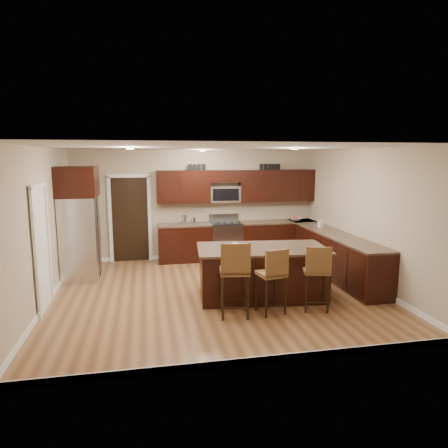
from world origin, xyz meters
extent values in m
plane|color=brown|center=(0.00, 0.00, 0.00)|extent=(6.00, 6.00, 0.00)
plane|color=silver|center=(0.00, 0.00, 2.70)|extent=(6.00, 6.00, 0.00)
plane|color=tan|center=(0.00, 2.75, 1.35)|extent=(6.00, 0.00, 6.00)
plane|color=tan|center=(-3.00, 0.00, 1.35)|extent=(0.00, 5.50, 5.50)
plane|color=tan|center=(3.00, 0.00, 1.35)|extent=(0.00, 5.50, 5.50)
cube|color=black|center=(-0.35, 2.45, 0.44)|extent=(1.30, 0.60, 0.88)
cube|color=black|center=(2.03, 2.45, 0.44)|extent=(1.94, 0.60, 0.88)
cube|color=black|center=(2.70, 0.48, 0.44)|extent=(0.60, 3.35, 0.88)
cube|color=brown|center=(-0.35, 2.45, 0.90)|extent=(1.30, 0.63, 0.04)
cube|color=brown|center=(2.03, 2.45, 0.90)|extent=(1.94, 0.63, 0.04)
cube|color=brown|center=(2.70, 0.48, 0.90)|extent=(0.63, 3.35, 0.04)
cube|color=black|center=(-0.35, 2.58, 1.82)|extent=(1.30, 0.33, 0.80)
cube|color=black|center=(2.03, 2.58, 1.82)|extent=(1.94, 0.33, 0.80)
cube|color=black|center=(0.68, 2.58, 2.07)|extent=(0.76, 0.33, 0.30)
cube|color=silver|center=(0.68, 2.45, 0.45)|extent=(0.76, 0.64, 0.90)
cube|color=black|center=(0.68, 2.45, 0.91)|extent=(0.76, 0.60, 0.03)
cube|color=black|center=(0.68, 2.15, 0.45)|extent=(0.65, 0.01, 0.45)
cube|color=silver|center=(0.68, 2.72, 1.02)|extent=(0.76, 0.05, 0.18)
cube|color=silver|center=(0.68, 2.60, 1.62)|extent=(0.76, 0.31, 0.40)
cube|color=black|center=(-1.65, 2.73, 1.03)|extent=(0.85, 0.03, 2.06)
cube|color=white|center=(-2.98, -0.30, 1.02)|extent=(0.03, 0.80, 2.04)
cube|color=black|center=(0.77, -0.39, 0.44)|extent=(2.31, 1.32, 0.88)
cube|color=brown|center=(0.77, -0.39, 0.90)|extent=(2.42, 1.43, 0.04)
cube|color=black|center=(0.77, -0.39, 0.04)|extent=(2.23, 1.23, 0.09)
cube|color=brown|center=(0.09, -1.17, 0.74)|extent=(0.52, 0.52, 0.07)
cube|color=brown|center=(0.06, -1.38, 0.98)|extent=(0.46, 0.11, 0.49)
cylinder|color=black|center=(-0.11, -1.37, 0.36)|extent=(0.04, 0.04, 0.71)
cylinder|color=black|center=(0.28, -1.37, 0.36)|extent=(0.04, 0.04, 0.71)
cylinder|color=black|center=(-0.11, -0.97, 0.36)|extent=(0.04, 0.04, 0.71)
cylinder|color=black|center=(0.28, -0.97, 0.36)|extent=(0.04, 0.04, 0.71)
cube|color=brown|center=(0.69, -1.17, 0.66)|extent=(0.48, 0.48, 0.06)
cube|color=brown|center=(0.73, -1.35, 0.88)|extent=(0.41, 0.12, 0.44)
cylinder|color=black|center=(0.52, -1.35, 0.32)|extent=(0.04, 0.04, 0.63)
cylinder|color=black|center=(0.87, -1.35, 0.32)|extent=(0.04, 0.04, 0.63)
cylinder|color=black|center=(0.52, -1.00, 0.32)|extent=(0.04, 0.04, 0.63)
cylinder|color=black|center=(0.87, -1.00, 0.32)|extent=(0.04, 0.04, 0.63)
cube|color=brown|center=(1.47, -1.17, 0.67)|extent=(0.50, 0.50, 0.06)
cube|color=brown|center=(1.43, -1.35, 0.89)|extent=(0.41, 0.14, 0.44)
cylinder|color=black|center=(1.30, -1.35, 0.32)|extent=(0.04, 0.04, 0.64)
cylinder|color=black|center=(1.65, -1.35, 0.32)|extent=(0.04, 0.04, 0.64)
cylinder|color=black|center=(1.30, -0.99, 0.32)|extent=(0.04, 0.04, 0.64)
cylinder|color=black|center=(1.65, -0.99, 0.32)|extent=(0.04, 0.04, 0.64)
cube|color=silver|center=(-2.62, 1.40, 0.87)|extent=(0.72, 0.87, 1.73)
cube|color=black|center=(-2.26, 1.40, 0.87)|extent=(0.01, 0.02, 1.64)
cylinder|color=silver|center=(-2.23, 1.32, 0.95)|extent=(0.02, 0.02, 0.77)
cylinder|color=silver|center=(-2.23, 1.48, 0.95)|extent=(0.02, 0.02, 0.77)
cube|color=black|center=(-2.62, 1.40, 2.04)|extent=(0.78, 0.93, 0.62)
cube|color=brown|center=(1.53, 1.51, 0.01)|extent=(1.02, 0.85, 0.01)
imported|color=silver|center=(2.52, 2.45, 0.96)|extent=(0.39, 0.39, 0.08)
imported|color=#B2B2B2|center=(2.70, 1.36, 1.03)|extent=(0.11, 0.12, 0.21)
cylinder|color=silver|center=(-0.36, 2.45, 1.03)|extent=(0.12, 0.12, 0.22)
cylinder|color=silver|center=(-0.13, 2.45, 1.00)|extent=(0.11, 0.11, 0.15)
cylinder|color=white|center=(0.27, -0.39, 0.97)|extent=(0.10, 0.10, 0.10)
camera|label=1|loc=(-1.27, -7.15, 2.52)|focal=32.00mm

